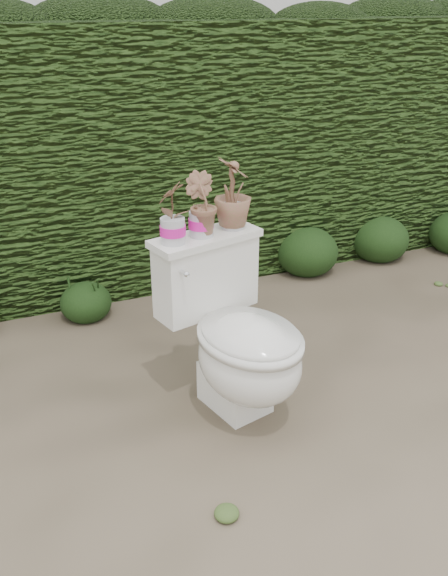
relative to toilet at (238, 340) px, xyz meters
name	(u,v)px	position (x,y,z in m)	size (l,w,h in m)	color
ground	(214,388)	(-0.05, 0.18, -0.36)	(60.00, 60.00, 0.00)	#786953
hedge	(123,154)	(-0.05, 1.78, 0.44)	(8.00, 1.00, 1.60)	#36561C
toilet	(238,340)	(0.00, 0.00, 0.00)	(0.61, 0.77, 0.78)	silver
potted_plant_left	(172,214)	(-0.22, 0.19, 0.55)	(0.14, 0.09, 0.26)	#356E22
potted_plant_center	(201,207)	(-0.08, 0.23, 0.55)	(0.14, 0.12, 0.26)	#356E22
potted_plant_right	(233,195)	(0.09, 0.27, 0.57)	(0.17, 0.17, 0.31)	#356E22
liriope_clump_3	(85,298)	(-0.47, 1.16, -0.23)	(0.30, 0.30, 0.24)	#1F3914
liriope_clump_4	(197,268)	(0.28, 1.30, -0.23)	(0.32, 0.32, 0.26)	#1F3914
liriope_clump_5	(307,248)	(1.06, 1.25, -0.19)	(0.43, 0.43, 0.34)	#1F3914
liriope_clump_6	(380,235)	(1.67, 1.27, -0.19)	(0.42, 0.42, 0.34)	#1F3914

